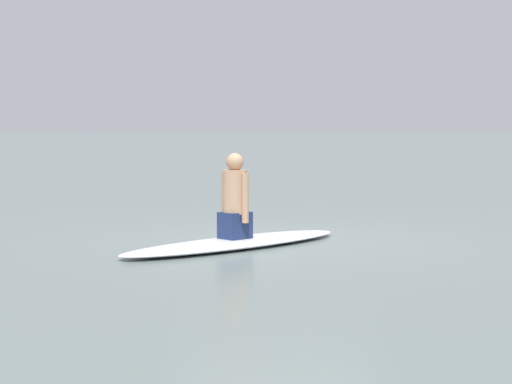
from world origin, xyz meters
name	(u,v)px	position (x,y,z in m)	size (l,w,h in m)	color
ground_plane	(280,242)	(0.00, 0.00, 0.00)	(400.00, 400.00, 0.00)	slate
surfboard	(235,243)	(0.61, 0.39, 0.05)	(3.35, 0.80, 0.11)	white
person_paddler	(235,200)	(0.61, 0.39, 0.57)	(0.43, 0.42, 1.02)	navy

